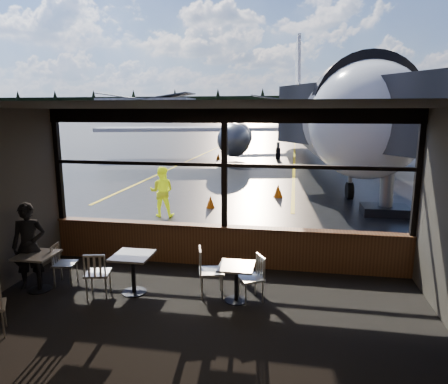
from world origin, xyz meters
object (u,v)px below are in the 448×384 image
(cafe_table_left, at_px, (38,272))
(chair_near_e, at_px, (251,279))
(ground_crew, at_px, (162,191))
(cone_nose, at_px, (278,191))
(cone_wing, at_px, (218,156))
(cafe_table_mid, at_px, (133,274))
(airliner, at_px, (316,77))
(passenger, at_px, (29,246))
(jet_bridge, at_px, (359,143))
(chair_near_w, at_px, (211,272))
(cafe_table_near, at_px, (236,283))
(chair_mid_s, at_px, (98,274))
(cone_extra, at_px, (210,202))
(chair_mid_w, at_px, (65,264))

(cafe_table_left, xyz_separation_m, chair_near_e, (4.11, 0.28, 0.06))
(cafe_table_left, relative_size, ground_crew, 0.45)
(cone_nose, bearing_deg, cone_wing, 111.20)
(cafe_table_mid, height_order, cone_nose, cafe_table_mid)
(cafe_table_left, bearing_deg, chair_near_e, 3.95)
(airliner, xyz_separation_m, ground_crew, (-5.60, -16.51, -4.93))
(passenger, xyz_separation_m, cone_nose, (4.44, 9.50, -0.59))
(cafe_table_left, xyz_separation_m, passenger, (-0.22, 0.10, 0.49))
(jet_bridge, distance_m, chair_near_w, 8.15)
(cafe_table_left, bearing_deg, chair_near_w, 5.99)
(cafe_table_near, bearing_deg, ground_crew, 120.35)
(airliner, xyz_separation_m, cone_nose, (-1.89, -12.83, -5.50))
(cafe_table_near, xyz_separation_m, ground_crew, (-3.34, 5.70, 0.48))
(chair_near_e, relative_size, cone_nose, 1.62)
(jet_bridge, relative_size, cone_wing, 24.21)
(chair_mid_s, height_order, passenger, passenger)
(airliner, distance_m, cone_nose, 14.08)
(passenger, relative_size, cone_nose, 3.22)
(cafe_table_near, height_order, cone_extra, cafe_table_near)
(airliner, height_order, ground_crew, airliner)
(ground_crew, distance_m, cone_nose, 5.26)
(chair_mid_s, height_order, cone_extra, chair_mid_s)
(chair_mid_s, xyz_separation_m, ground_crew, (-0.75, 5.94, 0.38))
(cafe_table_mid, bearing_deg, passenger, -177.15)
(cafe_table_near, height_order, cafe_table_mid, cafe_table_mid)
(jet_bridge, height_order, chair_near_e, jet_bridge)
(airliner, xyz_separation_m, chair_near_w, (-2.75, -22.07, -5.29))
(cafe_table_left, height_order, chair_near_w, chair_near_w)
(cafe_table_left, relative_size, cone_wing, 1.63)
(cone_extra, bearing_deg, chair_mid_s, -94.74)
(chair_near_e, bearing_deg, airliner, -34.26)
(cafe_table_left, distance_m, cone_wing, 22.29)
(airliner, xyz_separation_m, chair_near_e, (-2.00, -22.14, -5.33))
(chair_near_e, bearing_deg, passenger, 63.32)
(cafe_table_left, bearing_deg, jet_bridge, 46.91)
(cone_nose, distance_m, cone_extra, 3.28)
(ground_crew, bearing_deg, jet_bridge, -173.93)
(cafe_table_near, relative_size, chair_mid_s, 0.77)
(chair_near_e, bearing_deg, chair_near_w, 55.72)
(ground_crew, bearing_deg, cone_wing, -92.86)
(chair_near_w, bearing_deg, cone_nose, 159.12)
(chair_near_w, relative_size, passenger, 0.56)
(jet_bridge, bearing_deg, chair_mid_w, -133.01)
(chair_mid_s, relative_size, chair_mid_w, 1.07)
(airliner, height_order, cone_wing, airliner)
(chair_near_e, distance_m, passenger, 4.36)
(cafe_table_left, height_order, ground_crew, ground_crew)
(cafe_table_near, distance_m, cone_wing, 22.53)
(chair_near_w, height_order, passenger, passenger)
(chair_near_e, bearing_deg, chair_mid_s, 67.18)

